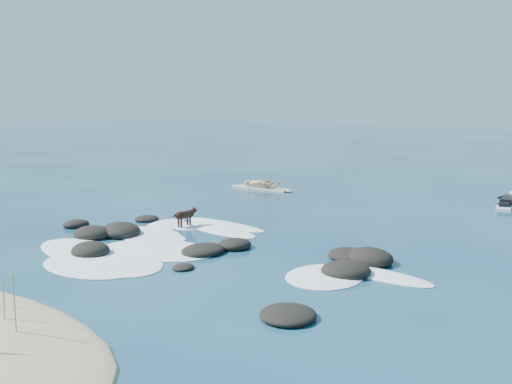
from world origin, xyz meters
The scene contains 6 objects.
ground centered at (0.00, 0.00, 0.00)m, with size 160.00×160.00×0.00m, color #0A2642.
reef_rocks centered at (0.61, -0.86, 0.11)m, with size 11.23×6.24×0.54m.
breaking_foam centered at (-0.66, -1.25, 0.01)m, with size 11.18×7.48×0.12m.
standing_surfer_rig centered at (-4.47, 9.42, 0.75)m, with size 3.36×0.68×1.91m.
paddling_surfer_rig centered at (6.07, 11.61, 0.16)m, with size 1.21×2.68×0.47m.
dog centered at (-1.94, 1.12, 0.44)m, with size 0.40×1.05×0.67m.
Camera 1 is at (10.36, -12.82, 4.16)m, focal length 40.00 mm.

